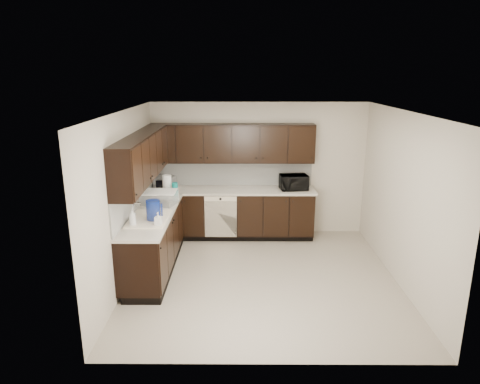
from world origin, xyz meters
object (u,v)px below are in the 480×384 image
storage_bin (159,198)px  microwave (294,182)px  toaster_oven (165,182)px  blue_pitcher (153,211)px  sink (149,223)px

storage_bin → microwave: bearing=21.5°
microwave → toaster_oven: (-2.38, 0.09, -0.03)m
storage_bin → blue_pitcher: size_ratio=1.71×
sink → storage_bin: (0.02, 0.78, 0.16)m
toaster_oven → sink: bearing=-68.8°
toaster_oven → storage_bin: toaster_oven is taller
microwave → storage_bin: microwave is taller
storage_bin → blue_pitcher: (0.07, -0.83, 0.05)m
toaster_oven → microwave: bearing=16.9°
sink → microwave: 2.87m
blue_pitcher → microwave: bearing=18.8°
microwave → storage_bin: (-2.29, -0.90, -0.03)m
microwave → toaster_oven: 2.38m
toaster_oven → blue_pitcher: bearing=-66.1°
microwave → blue_pitcher: blue_pitcher is taller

